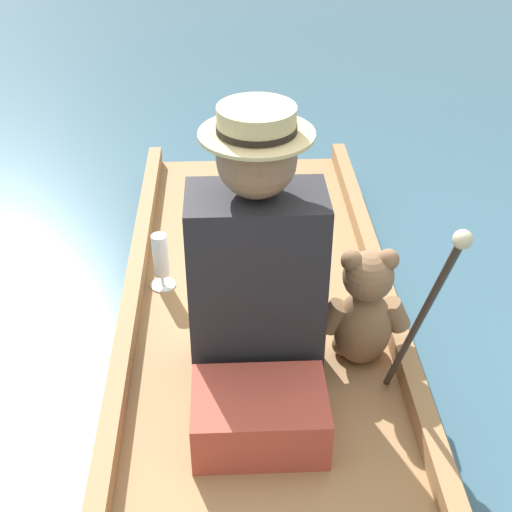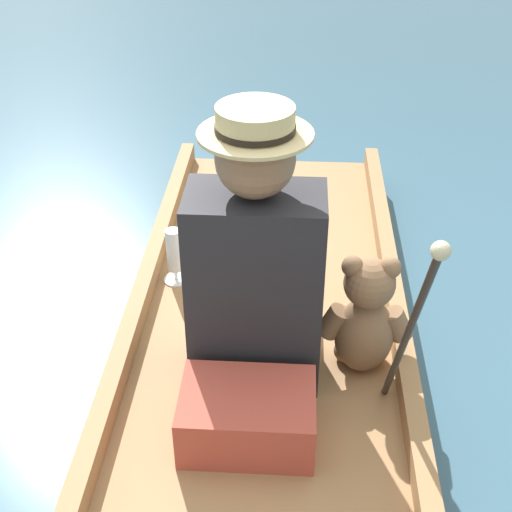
% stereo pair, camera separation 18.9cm
% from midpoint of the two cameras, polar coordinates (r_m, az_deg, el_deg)
% --- Properties ---
extents(ground_plane, '(16.00, 16.00, 0.00)m').
position_cam_midpoint_polar(ground_plane, '(2.42, -1.63, -11.75)').
color(ground_plane, '#385B70').
extents(punt_boat, '(0.98, 3.20, 0.19)m').
position_cam_midpoint_polar(punt_boat, '(2.37, -1.65, -10.69)').
color(punt_boat, '#997047').
rests_on(punt_boat, ground_plane).
extents(seat_cushion, '(0.39, 0.27, 0.17)m').
position_cam_midpoint_polar(seat_cushion, '(2.11, -2.34, -12.78)').
color(seat_cushion, '#B24738').
rests_on(seat_cushion, punt_boat).
extents(seated_person, '(0.40, 0.81, 0.91)m').
position_cam_midpoint_polar(seated_person, '(2.22, -2.48, -1.15)').
color(seated_person, white).
rests_on(seated_person, punt_boat).
extents(teddy_bear, '(0.31, 0.18, 0.44)m').
position_cam_midpoint_polar(teddy_bear, '(2.29, 6.34, -4.45)').
color(teddy_bear, '#846042').
rests_on(teddy_bear, punt_boat).
extents(wine_glass, '(0.10, 0.10, 0.23)m').
position_cam_midpoint_polar(wine_glass, '(2.70, -9.63, -0.22)').
color(wine_glass, silver).
rests_on(wine_glass, punt_boat).
extents(walking_cane, '(0.04, 0.44, 0.83)m').
position_cam_midpoint_polar(walking_cane, '(1.86, 10.48, -4.53)').
color(walking_cane, '#2D2823').
rests_on(walking_cane, punt_boat).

